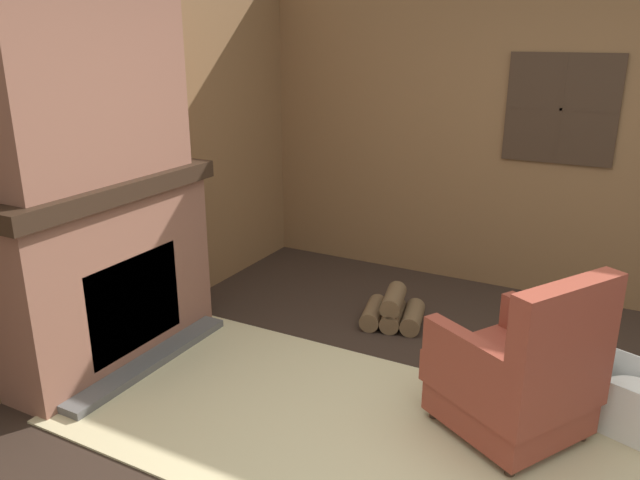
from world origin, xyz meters
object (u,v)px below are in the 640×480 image
Objects in this scene: oil_lamp_vase at (14,182)px; storage_case at (151,154)px; laundry_basket at (636,401)px; armchair at (518,377)px; firewood_stack at (393,311)px.

storage_case is (0.00, 1.04, -0.02)m from oil_lamp_vase.
oil_lamp_vase is (-3.07, -1.28, 1.13)m from laundry_basket.
oil_lamp_vase is at bearing 50.62° from armchair.
oil_lamp_vase is at bearing -157.37° from laundry_basket.
armchair is 3.79× the size of storage_case.
armchair is 1.66× the size of laundry_basket.
storage_case is (-2.51, 0.12, 0.92)m from armchair.
storage_case reaches higher than firewood_stack.
laundry_basket is at bearing 22.63° from oil_lamp_vase.
armchair is 2.68m from storage_case.
storage_case is at bearing 27.84° from armchair.
firewood_stack is 2.03m from storage_case.
firewood_stack is 1.93× the size of oil_lamp_vase.
oil_lamp_vase reaches higher than storage_case.
firewood_stack is 0.88× the size of laundry_basket.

